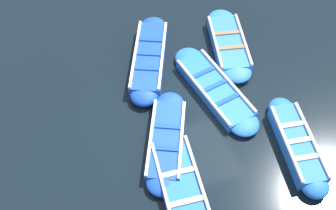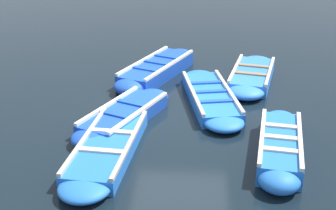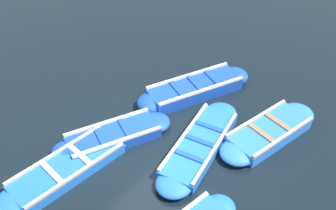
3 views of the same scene
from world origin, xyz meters
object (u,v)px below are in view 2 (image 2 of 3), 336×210
(boat_near_quay, at_px, (210,97))
(boat_alongside, at_px, (124,115))
(buoy_orange_near, at_px, (285,122))
(boat_drifting, at_px, (252,76))
(boat_mid_row, at_px, (108,147))
(boat_inner_gap, at_px, (157,70))
(boat_outer_left, at_px, (280,147))

(boat_near_quay, height_order, boat_alongside, boat_alongside)
(boat_alongside, bearing_deg, buoy_orange_near, 88.34)
(boat_near_quay, xyz_separation_m, boat_drifting, (-1.57, 1.19, 0.02))
(boat_near_quay, relative_size, boat_alongside, 1.16)
(boat_near_quay, distance_m, boat_mid_row, 3.44)
(boat_inner_gap, relative_size, boat_drifting, 1.10)
(boat_outer_left, bearing_deg, boat_drifting, -178.19)
(boat_drifting, height_order, boat_outer_left, boat_outer_left)
(boat_inner_gap, bearing_deg, boat_near_quay, 39.51)
(boat_drifting, bearing_deg, boat_mid_row, -37.46)
(boat_drifting, relative_size, boat_alongside, 1.03)
(boat_alongside, bearing_deg, boat_near_quay, 121.59)
(boat_alongside, distance_m, boat_mid_row, 1.50)
(boat_near_quay, distance_m, boat_drifting, 1.97)
(boat_drifting, relative_size, boat_mid_row, 0.89)
(boat_near_quay, xyz_separation_m, buoy_orange_near, (1.33, 1.63, 0.00))
(boat_inner_gap, distance_m, buoy_orange_near, 4.44)
(boat_outer_left, bearing_deg, boat_near_quay, -152.89)
(boat_alongside, relative_size, buoy_orange_near, 11.09)
(boat_drifting, height_order, boat_alongside, boat_drifting)
(boat_drifting, xyz_separation_m, boat_outer_left, (4.16, 0.13, 0.03))
(boat_outer_left, bearing_deg, boat_inner_gap, -147.33)
(boat_near_quay, xyz_separation_m, boat_alongside, (1.23, -2.00, 0.01))
(boat_alongside, xyz_separation_m, boat_outer_left, (1.36, 3.32, 0.05))
(boat_near_quay, bearing_deg, boat_mid_row, -37.63)
(boat_inner_gap, xyz_separation_m, boat_outer_left, (4.40, 2.82, 0.00))
(boat_inner_gap, bearing_deg, boat_alongside, -9.25)
(boat_drifting, distance_m, buoy_orange_near, 2.94)
(boat_drifting, distance_m, boat_mid_row, 5.41)
(boat_drifting, xyz_separation_m, buoy_orange_near, (2.91, 0.44, -0.02))
(boat_drifting, distance_m, boat_alongside, 4.24)
(boat_inner_gap, height_order, boat_drifting, boat_inner_gap)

